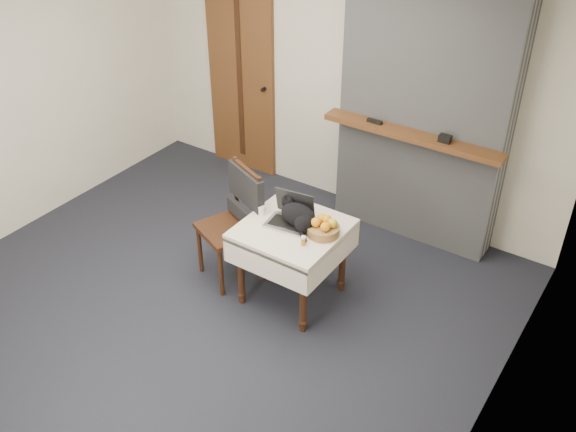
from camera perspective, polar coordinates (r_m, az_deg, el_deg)
name	(u,v)px	position (r m, az deg, el deg)	size (l,w,h in m)	color
ground	(217,298)	(5.45, -6.33, -7.28)	(4.50, 4.50, 0.00)	black
room_shell	(242,82)	(4.84, -4.09, 11.82)	(4.52, 4.01, 2.61)	beige
door	(241,81)	(6.91, -4.16, 11.85)	(0.82, 0.10, 2.00)	brown
chimney	(425,105)	(5.72, 12.08, 9.66)	(1.62, 0.48, 2.60)	gray
side_table	(292,239)	(5.09, 0.40, -2.02)	(0.78, 0.78, 0.70)	#331C0E
laptop	(291,215)	(5.05, 0.23, 0.07)	(0.37, 0.32, 0.25)	#B7B7BC
cat	(299,216)	(4.99, 0.96, 0.02)	(0.40, 0.33, 0.22)	black
cream_jar	(261,210)	(5.16, -2.37, 0.57)	(0.07, 0.07, 0.08)	white
pill_bottle	(303,241)	(4.81, 1.36, -2.20)	(0.04, 0.04, 0.08)	#A36914
fruit_basket	(324,228)	(4.92, 3.19, -1.04)	(0.25, 0.25, 0.14)	olive
desk_clutter	(321,232)	(4.97, 2.96, -1.41)	(0.15, 0.02, 0.01)	black
chair	(239,209)	(5.34, -4.40, 0.65)	(0.60, 0.59, 1.02)	#331C0E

